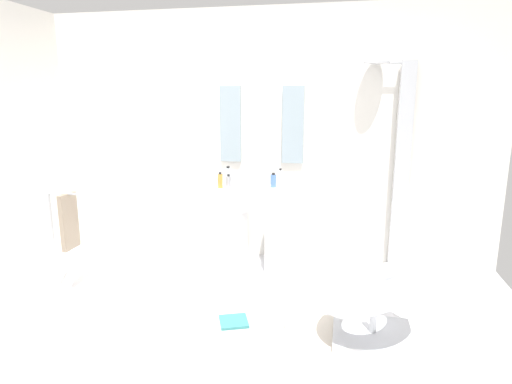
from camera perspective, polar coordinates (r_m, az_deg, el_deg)
name	(u,v)px	position (r m, az deg, el deg)	size (l,w,h in m)	color
ground_plane	(222,331)	(3.45, -4.46, -17.85)	(4.80, 3.60, 0.04)	silver
rear_partition	(263,137)	(4.60, 0.87, 7.25)	(4.80, 0.10, 2.60)	silver
pedestal_sink_left	(225,222)	(4.49, -4.14, -3.97)	(0.46, 0.46, 0.94)	white
pedestal_sink_right	(288,226)	(4.37, 4.23, -4.45)	(0.46, 0.46, 0.94)	white
vanity_mirror_left	(231,124)	(4.60, -3.37, 8.92)	(0.22, 0.03, 0.78)	#8C9EA8
vanity_mirror_right	(293,125)	(4.48, 4.90, 8.80)	(0.22, 0.03, 0.78)	#8C9EA8
shower_column	(400,163)	(4.47, 18.53, 3.60)	(0.49, 0.24, 2.05)	#B7BABF
lounge_chair	(375,294)	(3.25, 15.41, -12.91)	(1.03, 1.03, 0.65)	#B7BABF
towel_rack	(66,224)	(4.15, -23.74, -3.83)	(0.37, 0.22, 0.95)	#B7BABF
area_rug	(267,338)	(3.31, 1.41, -18.75)	(1.26, 0.85, 0.01)	beige
magazine_teal	(234,321)	(3.49, -2.94, -16.70)	(0.21, 0.21, 0.02)	teal
coffee_mug	(290,324)	(3.39, 4.48, -17.00)	(0.08, 0.08, 0.09)	white
soap_bottle_clear	(228,175)	(4.49, -3.70, 2.24)	(0.06, 0.06, 0.17)	silver
soap_bottle_white	(280,177)	(4.37, 3.23, 1.95)	(0.04, 0.04, 0.17)	white
soap_bottle_grey	(229,182)	(4.24, -3.64, 1.37)	(0.05, 0.05, 0.13)	#99999E
soap_bottle_blue	(273,181)	(4.25, 2.31, 1.50)	(0.06, 0.06, 0.14)	#4C72B7
soap_bottle_amber	(220,181)	(4.23, -4.75, 1.49)	(0.05, 0.05, 0.16)	#C68C38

